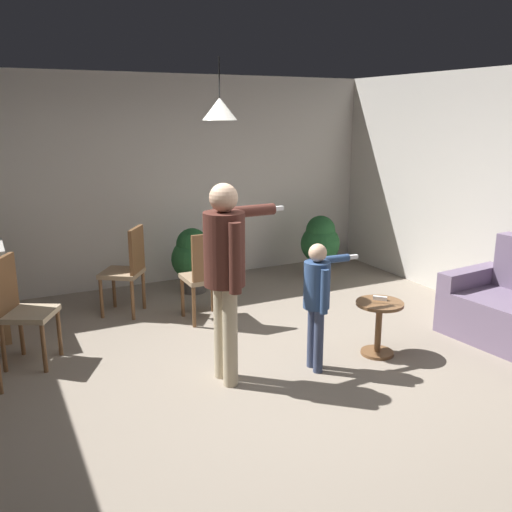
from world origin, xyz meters
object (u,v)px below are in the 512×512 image
(dining_chair_by_counter, at_px, (128,267))
(potted_plant_corner, at_px, (320,242))
(person_child, at_px, (318,293))
(spare_remote_on_table, at_px, (380,298))
(dining_chair_spare, at_px, (205,273))
(potted_plant_by_wall, at_px, (193,257))
(person_adult, at_px, (226,262))
(dining_chair_near_wall, at_px, (20,306))
(side_table_by_couch, at_px, (379,322))

(dining_chair_by_counter, bearing_deg, potted_plant_corner, -47.45)
(person_child, height_order, spare_remote_on_table, person_child)
(dining_chair_spare, bearing_deg, potted_plant_corner, 25.24)
(potted_plant_by_wall, bearing_deg, dining_chair_spare, -102.60)
(potted_plant_corner, xyz_separation_m, spare_remote_on_table, (-0.94, -2.49, 0.08))
(dining_chair_spare, relative_size, potted_plant_corner, 1.20)
(person_adult, bearing_deg, dining_chair_near_wall, -128.75)
(person_adult, xyz_separation_m, spare_remote_on_table, (1.51, -0.10, -0.51))
(side_table_by_couch, xyz_separation_m, dining_chair_near_wall, (-2.99, 1.27, 0.22))
(side_table_by_couch, distance_m, person_child, 0.79)
(dining_chair_by_counter, bearing_deg, potted_plant_by_wall, -30.41)
(person_child, bearing_deg, person_adult, -97.03)
(person_child, bearing_deg, dining_chair_spare, -160.10)
(person_adult, bearing_deg, spare_remote_on_table, 84.10)
(dining_chair_by_counter, distance_m, potted_plant_by_wall, 1.02)
(person_child, xyz_separation_m, potted_plant_by_wall, (-0.21, 2.57, -0.26))
(dining_chair_spare, bearing_deg, side_table_by_couch, -53.74)
(dining_chair_spare, bearing_deg, dining_chair_near_wall, -172.58)
(dining_chair_spare, bearing_deg, potted_plant_by_wall, 77.13)
(potted_plant_by_wall, bearing_deg, person_child, -85.40)
(side_table_by_couch, height_order, person_adult, person_adult)
(potted_plant_by_wall, bearing_deg, spare_remote_on_table, -69.71)
(person_adult, relative_size, spare_remote_on_table, 12.97)
(dining_chair_spare, height_order, potted_plant_by_wall, dining_chair_spare)
(potted_plant_by_wall, bearing_deg, person_adult, -103.52)
(dining_chair_by_counter, bearing_deg, dining_chair_near_wall, 160.84)
(side_table_by_couch, relative_size, potted_plant_by_wall, 0.63)
(person_adult, distance_m, dining_chair_by_counter, 2.08)
(dining_chair_by_counter, distance_m, spare_remote_on_table, 2.79)
(dining_chair_spare, distance_m, potted_plant_by_wall, 1.07)
(potted_plant_corner, bearing_deg, spare_remote_on_table, -110.78)
(dining_chair_near_wall, height_order, spare_remote_on_table, dining_chair_near_wall)
(side_table_by_couch, height_order, dining_chair_spare, dining_chair_spare)
(dining_chair_by_counter, bearing_deg, person_child, -117.67)
(person_child, relative_size, potted_plant_by_wall, 1.39)
(spare_remote_on_table, bearing_deg, person_adult, 176.20)
(dining_chair_by_counter, bearing_deg, dining_chair_spare, -97.04)
(person_adult, relative_size, potted_plant_corner, 2.02)
(potted_plant_by_wall, distance_m, spare_remote_on_table, 2.69)
(person_adult, xyz_separation_m, potted_plant_by_wall, (0.58, 2.42, -0.59))
(dining_chair_by_counter, xyz_separation_m, potted_plant_corner, (2.80, 0.40, -0.08))
(side_table_by_couch, relative_size, dining_chair_by_counter, 0.52)
(person_adult, height_order, spare_remote_on_table, person_adult)
(dining_chair_by_counter, distance_m, potted_plant_corner, 2.83)
(person_adult, height_order, potted_plant_corner, person_adult)
(potted_plant_corner, distance_m, potted_plant_by_wall, 1.88)
(potted_plant_corner, bearing_deg, dining_chair_spare, -154.49)
(person_child, height_order, dining_chair_by_counter, person_child)
(side_table_by_couch, relative_size, person_adult, 0.31)
(person_child, relative_size, dining_chair_spare, 1.15)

